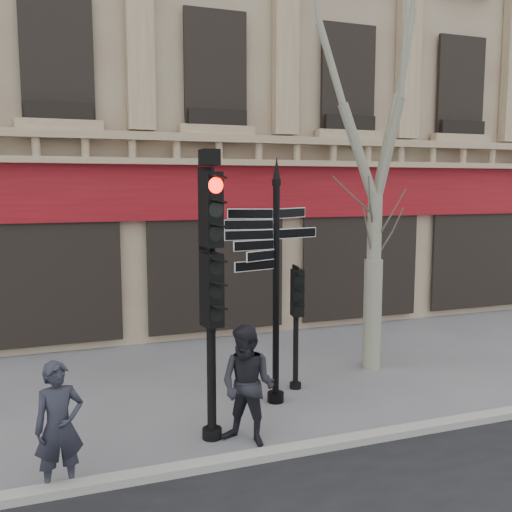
# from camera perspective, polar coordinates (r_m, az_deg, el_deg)

# --- Properties ---
(ground) EXTENTS (80.00, 80.00, 0.00)m
(ground) POSITION_cam_1_polar(r_m,az_deg,el_deg) (9.93, 4.25, -15.19)
(ground) COLOR #5A5A5E
(ground) RESTS_ON ground
(kerb) EXTENTS (80.00, 0.25, 0.12)m
(kerb) POSITION_cam_1_polar(r_m,az_deg,el_deg) (8.76, 8.19, -17.99)
(kerb) COLOR #98958F
(kerb) RESTS_ON ground
(building) EXTENTS (28.00, 15.52, 18.00)m
(building) POSITION_cam_1_polar(r_m,az_deg,el_deg) (21.83, -9.99, 20.84)
(building) COLOR #9D8168
(building) RESTS_ON ground
(fingerpost) EXTENTS (1.87, 1.87, 4.24)m
(fingerpost) POSITION_cam_1_polar(r_m,az_deg,el_deg) (9.63, 2.04, 1.62)
(fingerpost) COLOR black
(fingerpost) RESTS_ON ground
(traffic_signal_main) EXTENTS (0.52, 0.41, 4.27)m
(traffic_signal_main) POSITION_cam_1_polar(r_m,az_deg,el_deg) (8.22, -4.59, -0.40)
(traffic_signal_main) COLOR black
(traffic_signal_main) RESTS_ON ground
(traffic_signal_secondary) EXTENTS (0.41, 0.32, 2.24)m
(traffic_signal_secondary) POSITION_cam_1_polar(r_m,az_deg,el_deg) (10.50, 4.03, -5.00)
(traffic_signal_secondary) COLOR black
(traffic_signal_secondary) RESTS_ON ground
(plane_tree) EXTENTS (3.30, 3.30, 8.76)m
(plane_tree) POSITION_cam_1_polar(r_m,az_deg,el_deg) (11.92, 12.19, 18.47)
(plane_tree) COLOR gray
(plane_tree) RESTS_ON ground
(pedestrian_a) EXTENTS (0.66, 0.50, 1.65)m
(pedestrian_a) POSITION_cam_1_polar(r_m,az_deg,el_deg) (7.66, -19.09, -15.88)
(pedestrian_a) COLOR #22232E
(pedestrian_a) RESTS_ON ground
(pedestrian_b) EXTENTS (1.08, 1.07, 1.76)m
(pedestrian_b) POSITION_cam_1_polar(r_m,az_deg,el_deg) (8.46, -0.83, -12.82)
(pedestrian_b) COLOR black
(pedestrian_b) RESTS_ON ground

